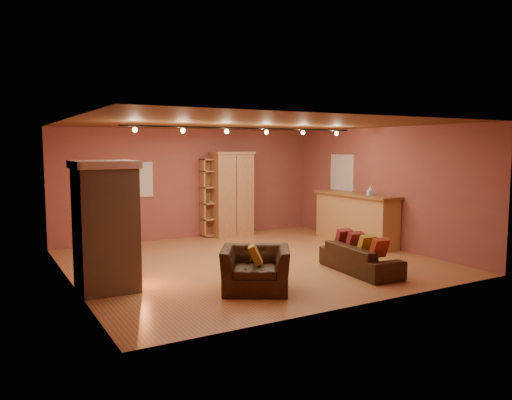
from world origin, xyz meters
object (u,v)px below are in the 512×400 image
armoire (232,194)px  coffee_table (252,257)px  loveseat (360,253)px  armchair (255,262)px  bar_counter (356,218)px  bookcase (216,197)px  fireplace (106,226)px

armoire → coffee_table: armoire is taller
loveseat → armchair: size_ratio=1.39×
armchair → coffee_table: armchair is taller
bar_counter → bookcase: bearing=134.4°
fireplace → loveseat: size_ratio=1.17×
loveseat → armchair: bearing=97.2°
bar_counter → armoire: bearing=131.6°
bookcase → armoire: bearing=-23.8°
bookcase → armoire: (0.39, -0.17, 0.08)m
loveseat → armchair: 2.31m
loveseat → coffee_table: (-2.02, 0.55, 0.04)m
fireplace → armoire: bearing=41.1°
fireplace → loveseat: 4.59m
bookcase → armoire: armoire is taller
fireplace → armchair: (2.08, -1.24, -0.58)m
bookcase → bar_counter: bookcase is taller
armoire → bar_counter: armoire is taller
bookcase → armchair: size_ratio=1.57×
coffee_table → bar_counter: bearing=24.2°
bookcase → bar_counter: 3.67m
bookcase → armoire: size_ratio=0.92×
fireplace → bookcase: fireplace is taller
bookcase → armchair: bearing=-107.9°
fireplace → coffee_table: bearing=-14.2°
bar_counter → armchair: bearing=-150.3°
bookcase → armoire: 0.44m
fireplace → armchair: bearing=-30.8°
bookcase → armchair: bookcase is taller
fireplace → coffee_table: size_ratio=2.79×
bookcase → coffee_table: bearing=-106.9°
fireplace → armchair: size_ratio=1.62×
coffee_table → armchair: bearing=-114.3°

